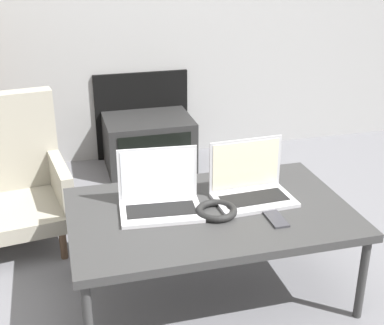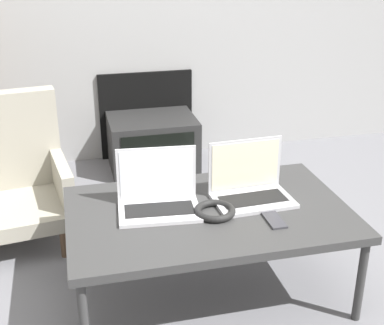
{
  "view_description": "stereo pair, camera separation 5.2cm",
  "coord_description": "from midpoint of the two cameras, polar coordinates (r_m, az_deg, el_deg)",
  "views": [
    {
      "loc": [
        -0.6,
        -1.7,
        1.5
      ],
      "look_at": [
        0.0,
        0.53,
        0.51
      ],
      "focal_mm": 50.0,
      "sensor_mm": 36.0,
      "label": 1
    },
    {
      "loc": [
        -0.54,
        -1.71,
        1.5
      ],
      "look_at": [
        0.0,
        0.53,
        0.51
      ],
      "focal_mm": 50.0,
      "sensor_mm": 36.0,
      "label": 2
    }
  ],
  "objects": [
    {
      "name": "ground_plane",
      "position": [
        2.34,
        3.88,
        -16.76
      ],
      "size": [
        14.0,
        14.0,
        0.0
      ],
      "primitive_type": "plane",
      "color": "slate"
    },
    {
      "name": "table",
      "position": [
        2.3,
        2.43,
        -5.74
      ],
      "size": [
        1.2,
        0.75,
        0.42
      ],
      "color": "#333333",
      "rests_on": "ground_plane"
    },
    {
      "name": "laptop_left",
      "position": [
        2.28,
        -2.96,
        -3.56
      ],
      "size": [
        0.36,
        0.26,
        0.25
      ],
      "rotation": [
        0.0,
        0.0,
        -0.09
      ],
      "color": "silver",
      "rests_on": "table"
    },
    {
      "name": "laptop_right",
      "position": [
        2.38,
        6.81,
        -2.49
      ],
      "size": [
        0.35,
        0.24,
        0.25
      ],
      "rotation": [
        0.0,
        0.0,
        0.05
      ],
      "color": "#B2B2B7",
      "rests_on": "table"
    },
    {
      "name": "headphones",
      "position": [
        2.25,
        3.11,
        -5.19
      ],
      "size": [
        0.18,
        0.18,
        0.03
      ],
      "color": "black",
      "rests_on": "table"
    },
    {
      "name": "phone",
      "position": [
        2.23,
        9.41,
        -6.06
      ],
      "size": [
        0.06,
        0.14,
        0.01
      ],
      "color": "#333338",
      "rests_on": "table"
    },
    {
      "name": "tv",
      "position": [
        3.67,
        -3.77,
        2.09
      ],
      "size": [
        0.58,
        0.46,
        0.36
      ],
      "color": "black",
      "rests_on": "ground_plane"
    },
    {
      "name": "armchair",
      "position": [
        2.96,
        -19.34,
        -1.3
      ],
      "size": [
        0.73,
        0.63,
        0.75
      ],
      "rotation": [
        0.0,
        0.0,
        0.14
      ],
      "color": "gray",
      "rests_on": "ground_plane"
    }
  ]
}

